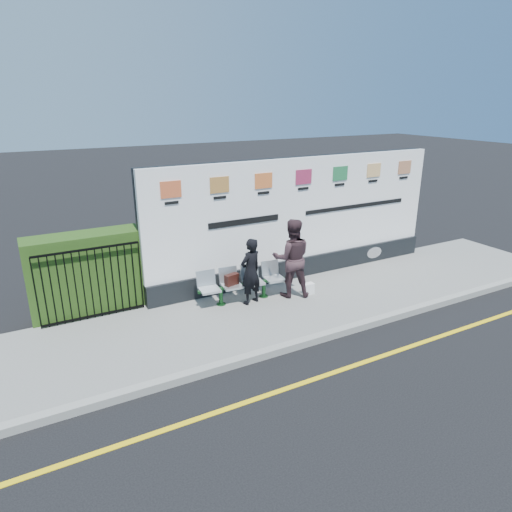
{
  "coord_description": "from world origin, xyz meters",
  "views": [
    {
      "loc": [
        -5.7,
        -5.27,
        4.47
      ],
      "look_at": [
        -1.3,
        2.84,
        1.25
      ],
      "focal_mm": 32.0,
      "sensor_mm": 36.0,
      "label": 1
    }
  ],
  "objects": [
    {
      "name": "billboard",
      "position": [
        0.5,
        3.85,
        1.42
      ],
      "size": [
        8.0,
        0.3,
        3.0
      ],
      "color": "black",
      "rests_on": "pavement"
    },
    {
      "name": "woman_right",
      "position": [
        -0.36,
        2.88,
        1.03
      ],
      "size": [
        1.09,
        0.99,
        1.82
      ],
      "primitive_type": "imported",
      "rotation": [
        0.0,
        0.0,
        2.73
      ],
      "color": "#3A252A",
      "rests_on": "pavement"
    },
    {
      "name": "yellow_line",
      "position": [
        0.0,
        0.0,
        0.0
      ],
      "size": [
        14.0,
        0.1,
        0.01
      ],
      "primitive_type": "cube",
      "color": "yellow",
      "rests_on": "ground"
    },
    {
      "name": "woman_left",
      "position": [
        -1.38,
        2.95,
        0.87
      ],
      "size": [
        0.62,
        0.49,
        1.5
      ],
      "primitive_type": "imported",
      "rotation": [
        0.0,
        0.0,
        3.42
      ],
      "color": "black",
      "rests_on": "pavement"
    },
    {
      "name": "railing",
      "position": [
        -4.58,
        3.85,
        0.89
      ],
      "size": [
        2.05,
        0.06,
        1.54
      ],
      "primitive_type": null,
      "color": "black",
      "rests_on": "pavement"
    },
    {
      "name": "bench",
      "position": [
        -1.48,
        3.14,
        0.33
      ],
      "size": [
        2.03,
        0.69,
        0.43
      ],
      "primitive_type": null,
      "rotation": [
        0.0,
        0.0,
        -0.08
      ],
      "color": "#B9BFC2",
      "rests_on": "pavement"
    },
    {
      "name": "carrier_bag_white",
      "position": [
        0.03,
        2.74,
        0.25
      ],
      "size": [
        0.26,
        0.16,
        0.26
      ],
      "primitive_type": "cube",
      "color": "white",
      "rests_on": "pavement"
    },
    {
      "name": "handbag_brown",
      "position": [
        -1.74,
        3.17,
        0.67
      ],
      "size": [
        0.34,
        0.21,
        0.25
      ],
      "primitive_type": "cube",
      "rotation": [
        0.0,
        0.0,
        0.25
      ],
      "color": "black",
      "rests_on": "bench"
    },
    {
      "name": "ground",
      "position": [
        0.0,
        0.0,
        0.0
      ],
      "size": [
        80.0,
        80.0,
        0.0
      ],
      "primitive_type": "plane",
      "color": "black"
    },
    {
      "name": "kerb",
      "position": [
        0.0,
        1.0,
        0.07
      ],
      "size": [
        14.0,
        0.18,
        0.14
      ],
      "primitive_type": "cube",
      "color": "gray",
      "rests_on": "ground"
    },
    {
      "name": "pavement",
      "position": [
        0.0,
        2.5,
        0.06
      ],
      "size": [
        14.0,
        3.0,
        0.12
      ],
      "primitive_type": "cube",
      "color": "slate",
      "rests_on": "ground"
    },
    {
      "name": "hedge",
      "position": [
        -4.58,
        4.3,
        0.97
      ],
      "size": [
        2.35,
        0.7,
        1.7
      ],
      "primitive_type": "cube",
      "color": "#284815",
      "rests_on": "pavement"
    }
  ]
}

